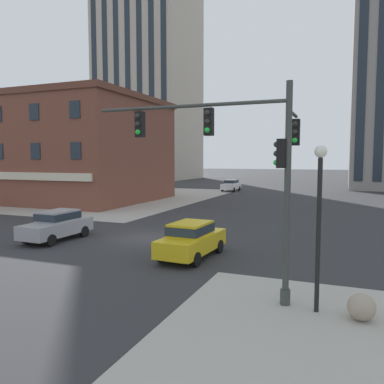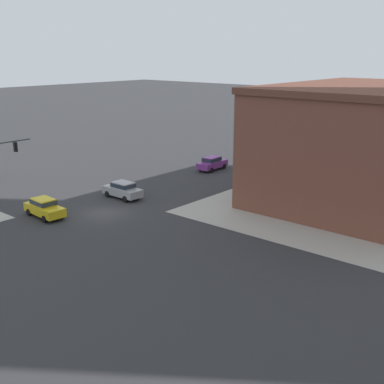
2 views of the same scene
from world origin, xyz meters
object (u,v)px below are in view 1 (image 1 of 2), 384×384
Objects in this scene: traffic_signal_main at (249,160)px; street_lamp_corner_near at (319,208)px; bollard_sphere_curb_a at (361,307)px; car_main_southbound_far at (192,238)px; car_cross_eastbound at (231,185)px; car_main_northbound_near at (57,224)px.

street_lamp_corner_near is (2.24, -0.44, -1.41)m from traffic_signal_main.
car_main_southbound_far reaches higher than bollard_sphere_curb_a.
traffic_signal_main is at bearing -73.30° from car_cross_eastbound.
traffic_signal_main is 1.39× the size of street_lamp_corner_near.
traffic_signal_main is 8.86× the size of bollard_sphere_curb_a.
car_main_northbound_near is at bearing 160.45° from bollard_sphere_curb_a.
traffic_signal_main is 1.56× the size of car_cross_eastbound.
car_main_southbound_far is at bearing 146.41° from bollard_sphere_curb_a.
street_lamp_corner_near reaches higher than car_cross_eastbound.
traffic_signal_main is 6.60m from car_main_southbound_far.
car_cross_eastbound is at bearing 103.24° from car_main_southbound_far.
traffic_signal_main reaches higher than bollard_sphere_curb_a.
car_main_southbound_far is (-3.65, 4.12, -3.65)m from traffic_signal_main.
car_main_northbound_near and car_cross_eastbound have the same top height.
street_lamp_corner_near is at bearing -11.03° from traffic_signal_main.
car_cross_eastbound is (-14.63, 41.73, -2.25)m from street_lamp_corner_near.
traffic_signal_main is 5.47m from bollard_sphere_curb_a.
car_main_northbound_near is (-15.70, 5.58, 0.53)m from bollard_sphere_curb_a.
car_main_northbound_near is 36.33m from car_cross_eastbound.
traffic_signal_main is 1.57× the size of car_main_northbound_near.
traffic_signal_main is at bearing -22.11° from car_main_northbound_near.
traffic_signal_main reaches higher than car_main_northbound_near.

